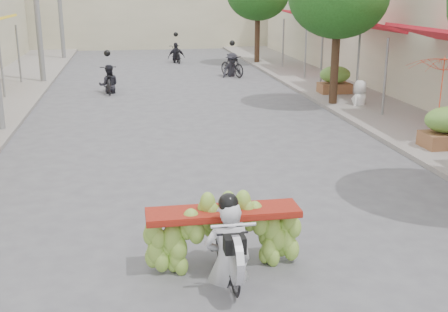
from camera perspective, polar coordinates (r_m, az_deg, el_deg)
sidewalk_right at (r=21.85m, az=14.00°, el=5.71°), size 4.00×60.00×0.12m
produce_crate_mid at (r=15.27m, az=21.76°, el=3.01°), size 1.20×0.88×1.16m
produce_crate_far at (r=22.36m, az=11.21°, el=7.82°), size 1.20×0.88×1.16m
banana_motorbike at (r=8.00m, az=0.18°, el=-7.21°), size 2.23×1.77×2.25m
market_umbrella at (r=14.97m, az=21.60°, el=9.51°), size 2.29×2.29×1.68m
pedestrian at (r=20.10m, az=13.76°, el=7.49°), size 0.97×0.93×1.72m
bg_motorbike_a at (r=23.03m, az=-11.67°, el=8.08°), size 0.81×1.78×1.95m
bg_motorbike_b at (r=26.90m, az=0.83°, el=9.81°), size 1.24×1.83×1.95m
bg_motorbike_c at (r=32.41m, az=-4.89°, el=10.83°), size 1.03×1.70×1.95m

